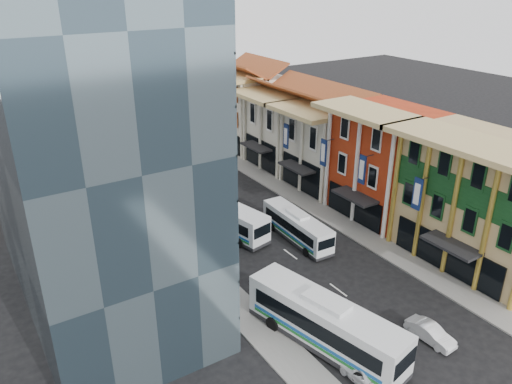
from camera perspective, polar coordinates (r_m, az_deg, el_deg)
ground at (r=40.07m, az=17.22°, el=-16.21°), size 200.00×200.00×0.00m
sidewalk_right at (r=58.26m, az=6.65°, el=-1.68°), size 3.00×90.00×0.15m
sidewalk_left at (r=50.38m, az=-8.72°, el=-6.18°), size 3.00×90.00×0.15m
shophouse_tan at (r=49.49m, az=24.49°, el=-1.07°), size 8.00×14.00×12.00m
shophouse_red at (r=56.16m, az=14.53°, el=3.26°), size 8.00×10.00×12.00m
shophouse_cream_near at (r=62.90m, az=8.23°, el=5.05°), size 8.00×9.00×10.00m
shophouse_cream_mid at (r=69.60m, az=3.43°, el=7.12°), size 8.00×9.00×10.00m
shophouse_cream_far at (r=77.88m, az=-1.12°, el=9.38°), size 8.00×12.00×11.00m
office_tower at (r=39.58m, az=-19.59°, el=7.73°), size 12.00×26.00×30.00m
office_block_far at (r=63.71m, az=-22.89°, el=5.52°), size 10.00×18.00×14.00m
bus_left_near at (r=37.32m, az=7.90°, el=-14.55°), size 5.69×13.10×4.09m
bus_left_far at (r=52.11m, az=-3.57°, el=-2.72°), size 4.83×11.37×3.55m
bus_right at (r=50.63m, az=4.71°, el=-3.90°), size 2.56×9.68×3.08m
sedan_left at (r=35.92m, az=12.32°, el=-19.54°), size 1.82×4.39×1.48m
sedan_right at (r=40.43m, az=19.30°, el=-14.96°), size 1.57×3.93×1.27m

